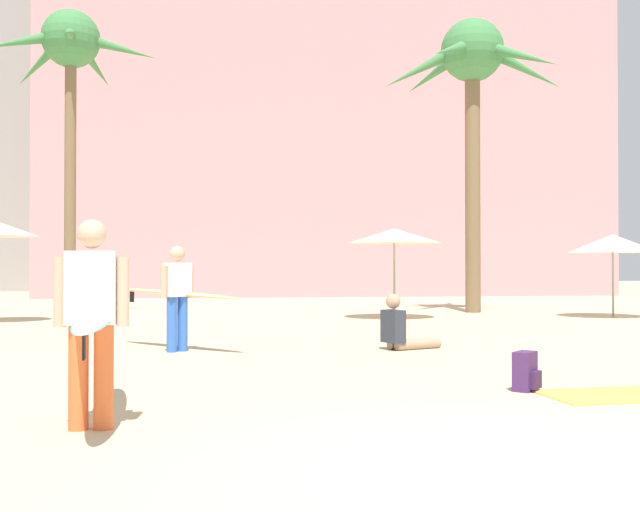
{
  "coord_description": "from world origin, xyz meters",
  "views": [
    {
      "loc": [
        -2.05,
        -4.56,
        1.33
      ],
      "look_at": [
        -0.81,
        4.09,
        1.46
      ],
      "focal_mm": 41.84,
      "sensor_mm": 36.0,
      "label": 1
    }
  ],
  "objects_px": {
    "cafe_umbrella_3": "(613,244)",
    "person_mid_center": "(402,330)",
    "beach_towel": "(622,395)",
    "person_mid_right": "(93,315)",
    "person_far_right": "(178,294)",
    "palm_tree_far_left": "(70,58)",
    "cafe_umbrella_2": "(394,236)",
    "backpack": "(526,372)",
    "palm_tree_center": "(472,74)"
  },
  "relations": [
    {
      "from": "cafe_umbrella_3",
      "to": "person_mid_center",
      "type": "relative_size",
      "value": 2.23
    },
    {
      "from": "beach_towel",
      "to": "person_mid_right",
      "type": "height_order",
      "value": "person_mid_right"
    },
    {
      "from": "beach_towel",
      "to": "person_far_right",
      "type": "height_order",
      "value": "person_far_right"
    },
    {
      "from": "palm_tree_far_left",
      "to": "person_mid_right",
      "type": "bearing_deg",
      "value": -78.83
    },
    {
      "from": "beach_towel",
      "to": "person_far_right",
      "type": "relative_size",
      "value": 0.72
    },
    {
      "from": "cafe_umbrella_2",
      "to": "beach_towel",
      "type": "distance_m",
      "value": 11.58
    },
    {
      "from": "cafe_umbrella_3",
      "to": "backpack",
      "type": "bearing_deg",
      "value": -123.58
    },
    {
      "from": "palm_tree_far_left",
      "to": "cafe_umbrella_3",
      "type": "relative_size",
      "value": 3.72
    },
    {
      "from": "palm_tree_far_left",
      "to": "person_mid_center",
      "type": "bearing_deg",
      "value": -54.38
    },
    {
      "from": "beach_towel",
      "to": "person_mid_center",
      "type": "height_order",
      "value": "person_mid_center"
    },
    {
      "from": "cafe_umbrella_2",
      "to": "backpack",
      "type": "relative_size",
      "value": 5.76
    },
    {
      "from": "palm_tree_center",
      "to": "person_far_right",
      "type": "relative_size",
      "value": 3.84
    },
    {
      "from": "palm_tree_center",
      "to": "backpack",
      "type": "height_order",
      "value": "palm_tree_center"
    },
    {
      "from": "cafe_umbrella_3",
      "to": "palm_tree_far_left",
      "type": "bearing_deg",
      "value": 167.48
    },
    {
      "from": "cafe_umbrella_3",
      "to": "backpack",
      "type": "relative_size",
      "value": 5.42
    },
    {
      "from": "cafe_umbrella_3",
      "to": "person_mid_right",
      "type": "bearing_deg",
      "value": -133.88
    },
    {
      "from": "cafe_umbrella_2",
      "to": "person_far_right",
      "type": "xyz_separation_m",
      "value": [
        -5.14,
        -6.56,
        -1.21
      ]
    },
    {
      "from": "palm_tree_far_left",
      "to": "cafe_umbrella_2",
      "type": "distance_m",
      "value": 10.28
    },
    {
      "from": "cafe_umbrella_2",
      "to": "backpack",
      "type": "xyz_separation_m",
      "value": [
        -1.26,
        -10.96,
        -1.91
      ]
    },
    {
      "from": "person_mid_right",
      "to": "cafe_umbrella_2",
      "type": "bearing_deg",
      "value": -24.84
    },
    {
      "from": "cafe_umbrella_2",
      "to": "person_far_right",
      "type": "bearing_deg",
      "value": -128.09
    },
    {
      "from": "palm_tree_far_left",
      "to": "person_mid_center",
      "type": "height_order",
      "value": "palm_tree_far_left"
    },
    {
      "from": "person_far_right",
      "to": "person_mid_center",
      "type": "distance_m",
      "value": 3.63
    },
    {
      "from": "palm_tree_center",
      "to": "person_mid_center",
      "type": "xyz_separation_m",
      "value": [
        -4.47,
        -9.18,
        -6.68
      ]
    },
    {
      "from": "person_mid_right",
      "to": "person_mid_center",
      "type": "bearing_deg",
      "value": -37.4
    },
    {
      "from": "palm_tree_center",
      "to": "person_mid_center",
      "type": "bearing_deg",
      "value": -115.97
    },
    {
      "from": "person_mid_right",
      "to": "person_far_right",
      "type": "relative_size",
      "value": 1.2
    },
    {
      "from": "cafe_umbrella_2",
      "to": "cafe_umbrella_3",
      "type": "relative_size",
      "value": 1.06
    },
    {
      "from": "person_far_right",
      "to": "person_mid_right",
      "type": "bearing_deg",
      "value": -41.56
    },
    {
      "from": "cafe_umbrella_2",
      "to": "person_far_right",
      "type": "height_order",
      "value": "cafe_umbrella_2"
    },
    {
      "from": "beach_towel",
      "to": "backpack",
      "type": "relative_size",
      "value": 3.85
    },
    {
      "from": "cafe_umbrella_2",
      "to": "beach_towel",
      "type": "relative_size",
      "value": 1.49
    },
    {
      "from": "person_mid_right",
      "to": "person_far_right",
      "type": "bearing_deg",
      "value": -4.59
    },
    {
      "from": "cafe_umbrella_2",
      "to": "person_mid_center",
      "type": "relative_size",
      "value": 2.36
    },
    {
      "from": "palm_tree_far_left",
      "to": "person_far_right",
      "type": "relative_size",
      "value": 3.79
    },
    {
      "from": "backpack",
      "to": "person_mid_right",
      "type": "relative_size",
      "value": 0.16
    },
    {
      "from": "palm_tree_center",
      "to": "person_far_right",
      "type": "xyz_separation_m",
      "value": [
        -8.04,
        -8.85,
        -6.08
      ]
    },
    {
      "from": "cafe_umbrella_2",
      "to": "backpack",
      "type": "distance_m",
      "value": 11.2
    },
    {
      "from": "beach_towel",
      "to": "cafe_umbrella_3",
      "type": "bearing_deg",
      "value": 60.74
    },
    {
      "from": "cafe_umbrella_2",
      "to": "person_mid_center",
      "type": "bearing_deg",
      "value": -102.86
    },
    {
      "from": "person_far_right",
      "to": "person_mid_center",
      "type": "bearing_deg",
      "value": 47.41
    },
    {
      "from": "person_far_right",
      "to": "cafe_umbrella_2",
      "type": "bearing_deg",
      "value": 104.7
    },
    {
      "from": "palm_tree_far_left",
      "to": "backpack",
      "type": "relative_size",
      "value": 20.18
    },
    {
      "from": "palm_tree_center",
      "to": "cafe_umbrella_3",
      "type": "relative_size",
      "value": 3.77
    },
    {
      "from": "cafe_umbrella_2",
      "to": "beach_towel",
      "type": "xyz_separation_m",
      "value": [
        -0.39,
        -11.38,
        -2.11
      ]
    },
    {
      "from": "palm_tree_center",
      "to": "person_mid_center",
      "type": "height_order",
      "value": "palm_tree_center"
    },
    {
      "from": "palm_tree_far_left",
      "to": "person_far_right",
      "type": "bearing_deg",
      "value": -70.14
    },
    {
      "from": "cafe_umbrella_3",
      "to": "person_mid_right",
      "type": "relative_size",
      "value": 0.85
    },
    {
      "from": "cafe_umbrella_3",
      "to": "palm_tree_center",
      "type": "bearing_deg",
      "value": 137.29
    },
    {
      "from": "cafe_umbrella_2",
      "to": "person_far_right",
      "type": "relative_size",
      "value": 1.08
    }
  ]
}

